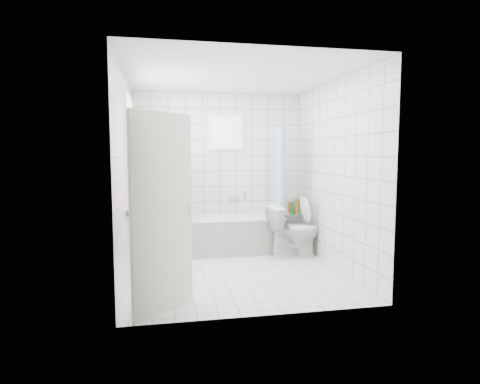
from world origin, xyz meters
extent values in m
plane|color=white|center=(0.00, 0.00, 0.00)|extent=(3.00, 3.00, 0.00)
plane|color=white|center=(0.00, 0.00, 2.60)|extent=(3.00, 3.00, 0.00)
cube|color=white|center=(0.00, 1.50, 1.30)|extent=(2.80, 0.02, 2.60)
cube|color=white|center=(0.00, -1.50, 1.30)|extent=(2.80, 0.02, 2.60)
cube|color=white|center=(-1.40, 0.00, 1.30)|extent=(0.02, 3.00, 2.60)
cube|color=white|center=(1.40, 0.00, 1.30)|extent=(0.02, 3.00, 2.60)
cube|color=white|center=(-1.35, 0.30, 1.60)|extent=(0.01, 0.90, 1.40)
cube|color=white|center=(0.10, 1.46, 1.95)|extent=(0.50, 0.01, 0.50)
cube|color=white|center=(-1.31, 0.30, 0.86)|extent=(0.18, 1.02, 0.08)
cube|color=silver|center=(-0.96, -1.21, 1.00)|extent=(0.61, 0.58, 2.00)
cube|color=white|center=(0.14, 1.12, 0.28)|extent=(1.59, 0.75, 0.55)
cube|color=white|center=(0.14, 1.12, 0.57)|extent=(1.61, 0.77, 0.03)
cube|color=white|center=(-0.73, 1.07, 0.75)|extent=(0.15, 0.85, 1.50)
cube|color=white|center=(1.29, 1.38, 0.28)|extent=(0.40, 0.24, 0.55)
imported|color=white|center=(1.03, 0.63, 0.40)|extent=(0.81, 0.49, 0.81)
cylinder|color=silver|center=(0.89, 1.10, 2.00)|extent=(0.02, 0.80, 0.02)
cube|color=silver|center=(0.24, 1.46, 0.85)|extent=(0.18, 0.06, 0.06)
imported|color=#C663AF|center=(-1.30, 0.56, 1.00)|extent=(0.11, 0.11, 0.19)
imported|color=silver|center=(-1.30, 0.29, 0.99)|extent=(0.19, 0.19, 0.17)
imported|color=silver|center=(-1.30, 0.41, 1.04)|extent=(0.15, 0.15, 0.29)
imported|color=#2BC3BD|center=(-1.30, 0.12, 1.00)|extent=(0.13, 0.13, 0.20)
imported|color=#EE5C9D|center=(-1.30, -0.03, 1.06)|extent=(0.13, 0.13, 0.31)
cylinder|color=#FFA31A|center=(1.31, 1.31, 0.68)|extent=(0.06, 0.06, 0.27)
cylinder|color=red|center=(1.22, 1.41, 0.65)|extent=(0.06, 0.06, 0.20)
cylinder|color=#18933C|center=(1.23, 1.29, 0.67)|extent=(0.06, 0.06, 0.23)
cylinder|color=blue|center=(1.35, 1.41, 0.67)|extent=(0.06, 0.06, 0.24)
camera|label=1|loc=(-0.96, -5.21, 1.60)|focal=30.00mm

